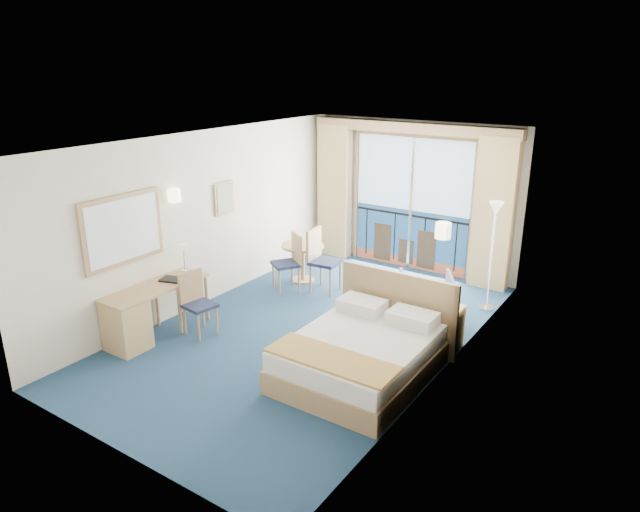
{
  "coord_description": "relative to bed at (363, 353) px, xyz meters",
  "views": [
    {
      "loc": [
        4.22,
        -6.07,
        3.67
      ],
      "look_at": [
        0.03,
        0.2,
        1.08
      ],
      "focal_mm": 32.0,
      "sensor_mm": 36.0,
      "label": 1
    }
  ],
  "objects": [
    {
      "name": "nightstand",
      "position": [
        0.54,
        1.23,
        -0.0
      ],
      "size": [
        0.45,
        0.43,
        0.59
      ],
      "primitive_type": "cube",
      "color": "tan",
      "rests_on": "ground"
    },
    {
      "name": "mirror",
      "position": [
        -3.18,
        -0.86,
        1.25
      ],
      "size": [
        0.05,
        1.25,
        0.95
      ],
      "color": "#A18057",
      "rests_on": "room_walls"
    },
    {
      "name": "desk",
      "position": [
        -2.94,
        -1.05,
        0.11
      ],
      "size": [
        0.53,
        1.55,
        0.73
      ],
      "color": "#A18057",
      "rests_on": "ground"
    },
    {
      "name": "desk_chair",
      "position": [
        -2.52,
        -0.29,
        0.22
      ],
      "size": [
        0.45,
        0.44,
        0.91
      ],
      "rotation": [
        0.0,
        0.0,
        1.43
      ],
      "color": "#1D2544",
      "rests_on": "ground"
    },
    {
      "name": "curtain_right",
      "position": [
        0.34,
        3.71,
        0.98
      ],
      "size": [
        0.65,
        0.22,
        2.55
      ],
      "primitive_type": "cube",
      "color": "tan",
      "rests_on": "room_walls"
    },
    {
      "name": "table_chair_b",
      "position": [
        -2.38,
        1.74,
        0.25
      ],
      "size": [
        0.58,
        0.59,
        0.97
      ],
      "rotation": [
        0.0,
        0.0,
        -0.59
      ],
      "color": "#1D2544",
      "rests_on": "ground"
    },
    {
      "name": "floor",
      "position": [
        -1.21,
        0.64,
        -0.3
      ],
      "size": [
        6.5,
        6.5,
        0.0
      ],
      "primitive_type": "plane",
      "color": "navy",
      "rests_on": "ground"
    },
    {
      "name": "balcony_door",
      "position": [
        -1.22,
        3.86,
        0.85
      ],
      "size": [
        2.36,
        0.03,
        2.52
      ],
      "color": "navy",
      "rests_on": "room_walls"
    },
    {
      "name": "wall_print",
      "position": [
        -3.18,
        1.09,
        1.3
      ],
      "size": [
        0.04,
        0.42,
        0.52
      ],
      "color": "#A18057",
      "rests_on": "room_walls"
    },
    {
      "name": "desk_lamp",
      "position": [
        -2.99,
        -0.02,
        0.74
      ],
      "size": [
        0.11,
        0.11,
        0.42
      ],
      "color": "silver",
      "rests_on": "desk"
    },
    {
      "name": "bed",
      "position": [
        0.0,
        0.0,
        0.0
      ],
      "size": [
        1.68,
        1.99,
        1.05
      ],
      "color": "#A18057",
      "rests_on": "ground"
    },
    {
      "name": "round_table",
      "position": [
        -2.45,
        2.19,
        0.21
      ],
      "size": [
        0.74,
        0.74,
        0.66
      ],
      "color": "#A18057",
      "rests_on": "ground"
    },
    {
      "name": "armchair",
      "position": [
        -0.01,
        1.9,
        0.06
      ],
      "size": [
        1.05,
        1.06,
        0.71
      ],
      "primitive_type": "imported",
      "rotation": [
        0.0,
        0.0,
        3.66
      ],
      "color": "#424650",
      "rests_on": "ground"
    },
    {
      "name": "sconce_right",
      "position": [
        0.73,
        0.49,
        1.55
      ],
      "size": [
        0.18,
        0.18,
        0.18
      ],
      "primitive_type": "cylinder",
      "color": "#FFE6B2",
      "rests_on": "room_walls"
    },
    {
      "name": "table_chair_a",
      "position": [
        -1.95,
        2.01,
        0.3
      ],
      "size": [
        0.51,
        0.5,
        1.06
      ],
      "rotation": [
        0.0,
        0.0,
        1.67
      ],
      "color": "#1D2544",
      "rests_on": "ground"
    },
    {
      "name": "sconce_left",
      "position": [
        -3.15,
        0.04,
        1.55
      ],
      "size": [
        0.18,
        0.18,
        0.18
      ],
      "primitive_type": "cylinder",
      "color": "#FFE6B2",
      "rests_on": "room_walls"
    },
    {
      "name": "folder",
      "position": [
        -2.92,
        -0.35,
        0.44
      ],
      "size": [
        0.35,
        0.3,
        0.03
      ],
      "primitive_type": "cube",
      "rotation": [
        0.0,
        0.0,
        0.31
      ],
      "color": "black",
      "rests_on": "desk"
    },
    {
      "name": "phone",
      "position": [
        0.55,
        1.25,
        0.34
      ],
      "size": [
        0.23,
        0.2,
        0.09
      ],
      "primitive_type": "cube",
      "rotation": [
        0.0,
        0.0,
        0.31
      ],
      "color": "white",
      "rests_on": "nightstand"
    },
    {
      "name": "floor_lamp",
      "position": [
        0.63,
        2.79,
        1.0
      ],
      "size": [
        0.24,
        0.24,
        1.71
      ],
      "color": "silver",
      "rests_on": "ground"
    },
    {
      "name": "pelmet",
      "position": [
        -1.21,
        3.74,
        2.28
      ],
      "size": [
        3.8,
        0.25,
        0.18
      ],
      "primitive_type": "cube",
      "color": "#A18057",
      "rests_on": "room_walls"
    },
    {
      "name": "room_walls",
      "position": [
        -1.21,
        0.64,
        1.48
      ],
      "size": [
        4.04,
        6.54,
        2.72
      ],
      "color": "silver",
      "rests_on": "ground"
    },
    {
      "name": "curtain_left",
      "position": [
        -2.76,
        3.71,
        0.98
      ],
      "size": [
        0.65,
        0.22,
        2.55
      ],
      "primitive_type": "cube",
      "color": "tan",
      "rests_on": "room_walls"
    }
  ]
}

